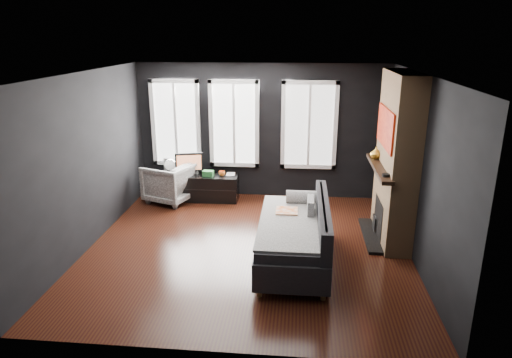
# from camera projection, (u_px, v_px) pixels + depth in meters

# --- Properties ---
(floor) EXTENTS (5.00, 5.00, 0.00)m
(floor) POSITION_uv_depth(u_px,v_px,m) (248.00, 247.00, 7.23)
(floor) COLOR black
(floor) RESTS_ON ground
(ceiling) EXTENTS (5.00, 5.00, 0.00)m
(ceiling) POSITION_uv_depth(u_px,v_px,m) (247.00, 74.00, 6.40)
(ceiling) COLOR white
(ceiling) RESTS_ON ground
(wall_back) EXTENTS (5.00, 0.02, 2.70)m
(wall_back) POSITION_uv_depth(u_px,v_px,m) (261.00, 132.00, 9.19)
(wall_back) COLOR black
(wall_back) RESTS_ON ground
(wall_left) EXTENTS (0.02, 5.00, 2.70)m
(wall_left) POSITION_uv_depth(u_px,v_px,m) (87.00, 162.00, 7.04)
(wall_left) COLOR black
(wall_left) RESTS_ON ground
(wall_right) EXTENTS (0.02, 5.00, 2.70)m
(wall_right) POSITION_uv_depth(u_px,v_px,m) (419.00, 170.00, 6.59)
(wall_right) COLOR black
(wall_right) RESTS_ON ground
(windows) EXTENTS (4.00, 0.16, 1.76)m
(windows) POSITION_uv_depth(u_px,v_px,m) (239.00, 80.00, 8.88)
(windows) COLOR white
(windows) RESTS_ON wall_back
(fireplace) EXTENTS (0.70, 1.62, 2.70)m
(fireplace) POSITION_uv_depth(u_px,v_px,m) (397.00, 159.00, 7.18)
(fireplace) COLOR #93724C
(fireplace) RESTS_ON floor
(sofa) EXTENTS (1.11, 2.21, 0.95)m
(sofa) POSITION_uv_depth(u_px,v_px,m) (293.00, 232.00, 6.65)
(sofa) COLOR #27272A
(sofa) RESTS_ON floor
(stripe_pillow) EXTENTS (0.10, 0.40, 0.40)m
(stripe_pillow) POSITION_uv_depth(u_px,v_px,m) (310.00, 211.00, 6.88)
(stripe_pillow) COLOR gray
(stripe_pillow) RESTS_ON sofa
(armchair) EXTENTS (1.03, 1.06, 0.87)m
(armchair) POSITION_uv_depth(u_px,v_px,m) (170.00, 181.00, 9.11)
(armchair) COLOR silver
(armchair) RESTS_ON floor
(media_console) EXTENTS (1.52, 0.48, 0.52)m
(media_console) POSITION_uv_depth(u_px,v_px,m) (201.00, 187.00, 9.25)
(media_console) COLOR black
(media_console) RESTS_ON floor
(monitor) EXTENTS (0.58, 0.25, 0.50)m
(monitor) POSITION_uv_depth(u_px,v_px,m) (189.00, 162.00, 9.14)
(monitor) COLOR black
(monitor) RESTS_ON media_console
(desk_fan) EXTENTS (0.24, 0.24, 0.33)m
(desk_fan) POSITION_uv_depth(u_px,v_px,m) (171.00, 167.00, 9.16)
(desk_fan) COLOR gray
(desk_fan) RESTS_ON media_console
(mug) EXTENTS (0.14, 0.12, 0.13)m
(mug) POSITION_uv_depth(u_px,v_px,m) (222.00, 173.00, 9.10)
(mug) COLOR orange
(mug) RESTS_ON media_console
(book) EXTENTS (0.17, 0.03, 0.23)m
(book) POSITION_uv_depth(u_px,v_px,m) (226.00, 169.00, 9.16)
(book) COLOR #BAA792
(book) RESTS_ON media_console
(storage_box) EXTENTS (0.22, 0.16, 0.11)m
(storage_box) POSITION_uv_depth(u_px,v_px,m) (208.00, 173.00, 9.07)
(storage_box) COLOR #286630
(storage_box) RESTS_ON media_console
(mantel_vase) EXTENTS (0.21, 0.22, 0.19)m
(mantel_vase) POSITION_uv_depth(u_px,v_px,m) (376.00, 153.00, 7.63)
(mantel_vase) COLOR #F0AA40
(mantel_vase) RESTS_ON fireplace
(mantel_clock) EXTENTS (0.15, 0.15, 0.04)m
(mantel_clock) POSITION_uv_depth(u_px,v_px,m) (386.00, 175.00, 6.71)
(mantel_clock) COLOR black
(mantel_clock) RESTS_ON fireplace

